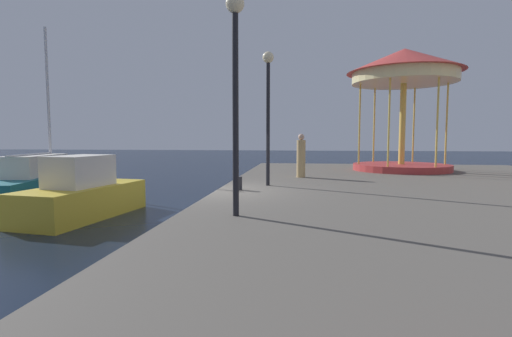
{
  "coord_description": "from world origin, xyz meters",
  "views": [
    {
      "loc": [
        2.53,
        -10.83,
        2.33
      ],
      "look_at": [
        0.8,
        2.92,
        1.21
      ],
      "focal_mm": 26.32,
      "sensor_mm": 36.0,
      "label": 1
    }
  ],
  "objects_px": {
    "lamp_post_mid_promenade": "(268,95)",
    "lamp_post_near_edge": "(235,66)",
    "carousel": "(404,79)",
    "bollard_north": "(238,183)",
    "sailboat_teal": "(39,179)",
    "motorboat_yellow": "(82,194)",
    "person_mid_promenade": "(301,157)"
  },
  "relations": [
    {
      "from": "lamp_post_mid_promenade",
      "to": "lamp_post_near_edge",
      "type": "bearing_deg",
      "value": -92.21
    },
    {
      "from": "carousel",
      "to": "bollard_north",
      "type": "bearing_deg",
      "value": -130.71
    },
    {
      "from": "sailboat_teal",
      "to": "lamp_post_mid_promenade",
      "type": "distance_m",
      "value": 10.8
    },
    {
      "from": "sailboat_teal",
      "to": "carousel",
      "type": "distance_m",
      "value": 16.87
    },
    {
      "from": "sailboat_teal",
      "to": "bollard_north",
      "type": "bearing_deg",
      "value": -21.81
    },
    {
      "from": "sailboat_teal",
      "to": "lamp_post_near_edge",
      "type": "height_order",
      "value": "sailboat_teal"
    },
    {
      "from": "bollard_north",
      "to": "lamp_post_mid_promenade",
      "type": "bearing_deg",
      "value": 55.94
    },
    {
      "from": "motorboat_yellow",
      "to": "person_mid_promenade",
      "type": "height_order",
      "value": "person_mid_promenade"
    },
    {
      "from": "motorboat_yellow",
      "to": "person_mid_promenade",
      "type": "relative_size",
      "value": 2.47
    },
    {
      "from": "lamp_post_mid_promenade",
      "to": "bollard_north",
      "type": "relative_size",
      "value": 10.64
    },
    {
      "from": "motorboat_yellow",
      "to": "person_mid_promenade",
      "type": "bearing_deg",
      "value": 35.5
    },
    {
      "from": "lamp_post_mid_promenade",
      "to": "bollard_north",
      "type": "height_order",
      "value": "lamp_post_mid_promenade"
    },
    {
      "from": "sailboat_teal",
      "to": "motorboat_yellow",
      "type": "distance_m",
      "value": 6.43
    },
    {
      "from": "sailboat_teal",
      "to": "lamp_post_near_edge",
      "type": "xyz_separation_m",
      "value": [
        9.85,
        -7.36,
        3.1
      ]
    },
    {
      "from": "motorboat_yellow",
      "to": "bollard_north",
      "type": "relative_size",
      "value": 10.49
    },
    {
      "from": "sailboat_teal",
      "to": "lamp_post_mid_promenade",
      "type": "bearing_deg",
      "value": -14.28
    },
    {
      "from": "motorboat_yellow",
      "to": "lamp_post_near_edge",
      "type": "relative_size",
      "value": 0.99
    },
    {
      "from": "sailboat_teal",
      "to": "bollard_north",
      "type": "distance_m",
      "value": 9.97
    },
    {
      "from": "motorboat_yellow",
      "to": "bollard_north",
      "type": "bearing_deg",
      "value": 8.43
    },
    {
      "from": "sailboat_teal",
      "to": "bollard_north",
      "type": "relative_size",
      "value": 18.95
    },
    {
      "from": "lamp_post_mid_promenade",
      "to": "person_mid_promenade",
      "type": "bearing_deg",
      "value": 68.9
    },
    {
      "from": "carousel",
      "to": "lamp_post_near_edge",
      "type": "bearing_deg",
      "value": -117.84
    },
    {
      "from": "motorboat_yellow",
      "to": "lamp_post_near_edge",
      "type": "height_order",
      "value": "lamp_post_near_edge"
    },
    {
      "from": "motorboat_yellow",
      "to": "bollard_north",
      "type": "height_order",
      "value": "motorboat_yellow"
    },
    {
      "from": "motorboat_yellow",
      "to": "lamp_post_near_edge",
      "type": "xyz_separation_m",
      "value": [
        5.13,
        -2.98,
        3.03
      ]
    },
    {
      "from": "person_mid_promenade",
      "to": "sailboat_teal",
      "type": "bearing_deg",
      "value": -179.16
    },
    {
      "from": "sailboat_teal",
      "to": "person_mid_promenade",
      "type": "distance_m",
      "value": 11.12
    },
    {
      "from": "lamp_post_mid_promenade",
      "to": "person_mid_promenade",
      "type": "xyz_separation_m",
      "value": [
        1.05,
        2.71,
        -2.12
      ]
    },
    {
      "from": "lamp_post_near_edge",
      "to": "carousel",
      "type": "bearing_deg",
      "value": 62.16
    },
    {
      "from": "bollard_north",
      "to": "sailboat_teal",
      "type": "bearing_deg",
      "value": 158.19
    },
    {
      "from": "motorboat_yellow",
      "to": "lamp_post_mid_promenade",
      "type": "xyz_separation_m",
      "value": [
        5.31,
        1.82,
        3.04
      ]
    },
    {
      "from": "bollard_north",
      "to": "motorboat_yellow",
      "type": "bearing_deg",
      "value": -171.57
    }
  ]
}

